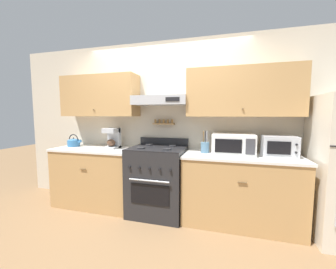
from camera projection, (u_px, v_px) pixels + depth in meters
ground_plane at (151, 223)px, 2.73m from camera, size 16.00×16.00×0.00m
wall_back at (166, 114)px, 3.16m from camera, size 5.20×0.46×2.55m
counter_left at (97, 176)px, 3.28m from camera, size 1.28×0.66×0.91m
counter_right at (240, 189)px, 2.70m from camera, size 1.48×0.66×0.91m
stove_range at (158, 180)px, 2.98m from camera, size 0.77×0.70×1.07m
tea_kettle at (74, 142)px, 3.39m from camera, size 0.25×0.20×0.20m
coffee_maker at (113, 138)px, 3.22m from camera, size 0.20×0.25×0.31m
microwave at (233, 144)px, 2.73m from camera, size 0.54×0.39×0.27m
utensil_crock at (205, 147)px, 2.81m from camera, size 0.11×0.11×0.30m
toaster_oven at (279, 146)px, 2.56m from camera, size 0.40×0.28×0.26m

